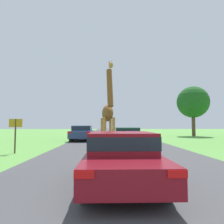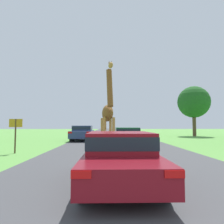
% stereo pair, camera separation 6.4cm
% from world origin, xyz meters
% --- Properties ---
extents(road, '(8.22, 120.00, 0.00)m').
position_xyz_m(road, '(0.00, 30.00, 0.00)').
color(road, '#424244').
rests_on(road, ground).
extents(giraffe_near_road, '(0.91, 2.98, 4.99)m').
position_xyz_m(giraffe_near_road, '(-0.67, 12.42, 2.26)').
color(giraffe_near_road, '#B77F3D').
rests_on(giraffe_near_road, ground).
extents(car_lead_maroon, '(1.80, 4.31, 1.31)m').
position_xyz_m(car_lead_maroon, '(-0.36, 5.91, 0.71)').
color(car_lead_maroon, maroon).
rests_on(car_lead_maroon, ground).
extents(car_queue_right, '(1.96, 4.79, 1.45)m').
position_xyz_m(car_queue_right, '(-3.15, 20.38, 0.79)').
color(car_queue_right, navy).
rests_on(car_queue_right, ground).
extents(car_queue_left, '(1.98, 4.30, 1.31)m').
position_xyz_m(car_queue_left, '(0.87, 16.36, 0.71)').
color(car_queue_left, '#144C28').
rests_on(car_queue_left, ground).
extents(tree_right_cluster, '(4.36, 4.36, 6.89)m').
position_xyz_m(tree_right_cluster, '(11.25, 27.77, 4.69)').
color(tree_right_cluster, brown).
rests_on(tree_right_cluster, ground).
extents(sign_post, '(0.70, 0.08, 1.83)m').
position_xyz_m(sign_post, '(-5.63, 11.41, 1.27)').
color(sign_post, '#4C3823').
rests_on(sign_post, ground).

